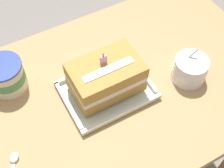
{
  "coord_description": "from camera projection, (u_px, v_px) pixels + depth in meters",
  "views": [
    {
      "loc": [
        -0.3,
        -0.51,
        1.58
      ],
      "look_at": [
        -0.02,
        -0.0,
        0.76
      ],
      "focal_mm": 50.36,
      "sensor_mm": 36.0,
      "label": 1
    }
  ],
  "objects": [
    {
      "name": "ground_plane",
      "position": [
        115.0,
        166.0,
        1.63
      ],
      "size": [
        8.0,
        8.0,
        0.0
      ],
      "primitive_type": "plane",
      "color": "gray"
    },
    {
      "name": "dining_table",
      "position": [
        116.0,
        104.0,
        1.13
      ],
      "size": [
        1.1,
        0.71,
        0.73
      ],
      "color": "tan",
      "rests_on": "ground_plane"
    },
    {
      "name": "serving_spoon_near_tray",
      "position": [
        13.0,
        163.0,
        0.88
      ],
      "size": [
        0.08,
        0.13,
        0.01
      ],
      "color": "silver",
      "rests_on": "dining_table"
    },
    {
      "name": "foil_tray",
      "position": [
        107.0,
        91.0,
        1.02
      ],
      "size": [
        0.28,
        0.21,
        0.02
      ],
      "color": "silver",
      "rests_on": "dining_table"
    },
    {
      "name": "bowl_stack",
      "position": [
        190.0,
        69.0,
        1.03
      ],
      "size": [
        0.11,
        0.11,
        0.12
      ],
      "color": "white",
      "rests_on": "dining_table"
    },
    {
      "name": "ice_cream_tub",
      "position": [
        6.0,
        76.0,
        1.0
      ],
      "size": [
        0.12,
        0.12,
        0.11
      ],
      "color": "silver",
      "rests_on": "dining_table"
    },
    {
      "name": "birthday_cake",
      "position": [
        107.0,
        78.0,
        0.96
      ],
      "size": [
        0.22,
        0.14,
        0.15
      ],
      "color": "#B7893F",
      "rests_on": "foil_tray"
    }
  ]
}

